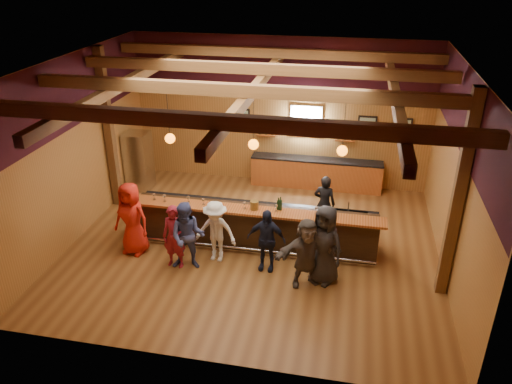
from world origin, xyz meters
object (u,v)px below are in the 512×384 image
customer_orange (132,219)px  ice_bucket (254,205)px  customer_brown (306,253)px  bartender (324,204)px  customer_redvest (174,237)px  customer_white (216,232)px  bar_counter (255,224)px  customer_dark (324,245)px  customer_denim (188,236)px  stainless_fridge (139,161)px  back_bar_cabinet (316,173)px  bottle_a (278,205)px  customer_navy (266,240)px

customer_orange → ice_bucket: customer_orange is taller
customer_brown → bartender: bearing=61.1°
customer_redvest → customer_white: customer_redvest is taller
bar_counter → customer_brown: size_ratio=3.89×
customer_dark → ice_bucket: customer_dark is taller
bar_counter → customer_denim: bearing=-133.4°
customer_redvest → customer_denim: 0.33m
bar_counter → stainless_fridge: size_ratio=3.50×
ice_bucket → bar_counter: bearing=96.1°
customer_orange → customer_brown: 4.27m
back_bar_cabinet → customer_dark: (0.60, -4.83, 0.45)m
customer_orange → customer_redvest: 1.26m
customer_dark → customer_denim: bearing=-151.0°
bar_counter → customer_denim: size_ratio=3.79×
bottle_a → stainless_fridge: bearing=150.7°
back_bar_cabinet → customer_redvest: 5.68m
customer_navy → customer_orange: bearing=179.8°
customer_navy → customer_redvest: bearing=-170.7°
customer_redvest → bartender: size_ratio=0.99×
bar_counter → bottle_a: (0.59, -0.19, 0.71)m
ice_bucket → customer_navy: bearing=-60.7°
back_bar_cabinet → customer_brown: (0.24, -5.05, 0.33)m
back_bar_cabinet → customer_brown: bearing=-87.3°
bartender → bottle_a: bearing=57.1°
bartender → customer_denim: bearing=47.2°
customer_navy → customer_denim: bearing=-168.9°
stainless_fridge → customer_redvest: stainless_fridge is taller
bar_counter → customer_navy: size_ratio=4.11×
customer_redvest → bartender: 4.00m
bartender → ice_bucket: bearing=47.0°
customer_denim → ice_bucket: (1.33, 1.08, 0.39)m
bar_counter → customer_white: 1.23m
customer_dark → ice_bucket: size_ratio=8.55×
customer_white → customer_navy: bearing=-0.9°
customer_denim → bartender: (2.92, 2.35, -0.05)m
back_bar_cabinet → ice_bucket: bearing=-106.6°
ice_bucket → customer_white: bearing=-141.1°
customer_denim → back_bar_cabinet: bearing=55.1°
customer_redvest → bottle_a: size_ratio=4.90×
customer_redvest → customer_dark: size_ratio=0.84×
bar_counter → customer_dark: 2.22m
customer_denim → customer_white: (0.54, 0.44, -0.06)m
customer_navy → bartender: (1.16, 2.04, 0.01)m
bartender → ice_bucket: bartender is taller
bottle_a → bar_counter: bearing=162.1°
bartender → bottle_a: bartender is taller
customer_white → bottle_a: bearing=33.8°
customer_brown → stainless_fridge: bearing=120.4°
customer_redvest → customer_brown: customer_brown is taller
customer_redvest → customer_dark: bearing=5.7°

